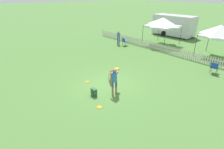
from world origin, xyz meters
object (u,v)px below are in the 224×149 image
object	(u,v)px
handler_person	(115,78)
folding_chair_center	(214,67)
folding_chair_blue_left	(125,41)
frisbee_near_handler	(87,82)
canopy_tent_main	(220,31)
backpack_on_grass	(94,92)
equipment_trailer	(174,25)
leaping_dog	(111,72)
frisbee_near_dog	(99,107)
spectator_standing	(118,37)
canopy_tent_secondary	(163,22)

from	to	relation	value
handler_person	folding_chair_center	distance (m)	7.63
folding_chair_blue_left	folding_chair_center	size ratio (longest dim) A/B	1.02
frisbee_near_handler	canopy_tent_main	world-z (taller)	canopy_tent_main
handler_person	canopy_tent_main	xyz separation A→B (m)	(0.86, 11.09, 1.32)
handler_person	backpack_on_grass	size ratio (longest dim) A/B	3.57
folding_chair_center	equipment_trailer	distance (m)	12.51
folding_chair_blue_left	equipment_trailer	xyz separation A→B (m)	(0.45, 8.50, 0.88)
leaping_dog	canopy_tent_main	xyz separation A→B (m)	(2.32, 10.19, 1.73)
backpack_on_grass	frisbee_near_dog	bearing A→B (deg)	-21.04
frisbee_near_handler	folding_chair_blue_left	xyz separation A→B (m)	(-4.84, 7.84, 0.51)
handler_person	folding_chair_blue_left	bearing A→B (deg)	75.74
frisbee_near_dog	folding_chair_blue_left	distance (m)	11.70
handler_person	leaping_dog	distance (m)	1.76
leaping_dog	folding_chair_center	bearing A→B (deg)	-179.17
spectator_standing	canopy_tent_secondary	bearing A→B (deg)	-143.98
frisbee_near_handler	backpack_on_grass	xyz separation A→B (m)	(1.65, -0.61, 0.20)
canopy_tent_main	canopy_tent_secondary	world-z (taller)	canopy_tent_secondary
canopy_tent_main	folding_chair_center	bearing A→B (deg)	-68.24
canopy_tent_main	folding_chair_blue_left	bearing A→B (deg)	-154.89
frisbee_near_handler	equipment_trailer	world-z (taller)	equipment_trailer
leaping_dog	frisbee_near_dog	bearing A→B (deg)	72.68
canopy_tent_main	backpack_on_grass	bearing A→B (deg)	-96.59
frisbee_near_handler	canopy_tent_main	xyz separation A→B (m)	(3.05, 11.53, 2.28)
frisbee_near_dog	folding_chair_center	bearing A→B (deg)	78.15
folding_chair_blue_left	canopy_tent_secondary	xyz separation A→B (m)	(2.22, 3.48, 1.89)
backpack_on_grass	spectator_standing	world-z (taller)	spectator_standing
folding_chair_blue_left	canopy_tent_secondary	distance (m)	4.54
leaping_dog	frisbee_near_dog	size ratio (longest dim) A/B	3.74
handler_person	backpack_on_grass	world-z (taller)	handler_person
folding_chair_blue_left	backpack_on_grass	bearing A→B (deg)	135.78
frisbee_near_handler	folding_chair_center	world-z (taller)	folding_chair_center
canopy_tent_main	leaping_dog	bearing A→B (deg)	-102.82
backpack_on_grass	canopy_tent_secondary	size ratio (longest dim) A/B	0.15
leaping_dog	backpack_on_grass	world-z (taller)	leaping_dog
folding_chair_center	canopy_tent_main	bearing A→B (deg)	-76.28
canopy_tent_main	spectator_standing	distance (m)	9.57
frisbee_near_dog	spectator_standing	world-z (taller)	spectator_standing
frisbee_near_dog	canopy_tent_secondary	size ratio (longest dim) A/B	0.08
folding_chair_blue_left	spectator_standing	size ratio (longest dim) A/B	0.56
handler_person	canopy_tent_secondary	distance (m)	11.97
handler_person	equipment_trailer	distance (m)	17.20
frisbee_near_dog	backpack_on_grass	xyz separation A→B (m)	(-1.11, 0.43, 0.20)
leaping_dog	frisbee_near_dog	world-z (taller)	leaping_dog
handler_person	folding_chair_blue_left	world-z (taller)	handler_person
handler_person	frisbee_near_dog	bearing A→B (deg)	-126.57
leaping_dog	folding_chair_blue_left	size ratio (longest dim) A/B	1.07
leaping_dog	folding_chair_blue_left	bearing A→B (deg)	-107.18
frisbee_near_handler	frisbee_near_dog	size ratio (longest dim) A/B	1.00
frisbee_near_dog	canopy_tent_main	xyz separation A→B (m)	(0.29, 12.57, 2.28)
canopy_tent_main	spectator_standing	xyz separation A→B (m)	(-8.60, -3.96, -1.37)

